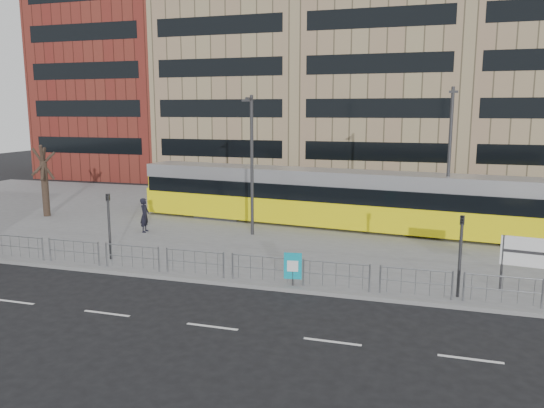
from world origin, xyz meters
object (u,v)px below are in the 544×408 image
(lamp_post_west, at_px, (252,160))
(bare_tree, at_px, (42,143))
(pedestrian, at_px, (145,215))
(traffic_light_west, at_px, (109,218))
(traffic_light_east, at_px, (461,245))
(station_sign, at_px, (527,255))
(ad_panel, at_px, (293,267))
(lamp_post_east, at_px, (449,157))
(tram, at_px, (363,200))

(lamp_post_west, relative_size, bare_tree, 1.16)
(pedestrian, bearing_deg, traffic_light_west, -174.88)
(traffic_light_west, bearing_deg, traffic_light_east, -10.08)
(station_sign, height_order, lamp_post_west, lamp_post_west)
(traffic_light_west, distance_m, bare_tree, 12.95)
(ad_panel, bearing_deg, traffic_light_east, -2.93)
(station_sign, height_order, lamp_post_east, lamp_post_east)
(lamp_post_east, bearing_deg, ad_panel, -120.28)
(ad_panel, bearing_deg, bare_tree, 147.07)
(traffic_light_west, height_order, bare_tree, bare_tree)
(tram, relative_size, traffic_light_west, 9.27)
(tram, distance_m, traffic_light_west, 14.41)
(traffic_light_east, bearing_deg, ad_panel, -165.20)
(bare_tree, bearing_deg, lamp_post_west, -4.46)
(tram, bearing_deg, ad_panel, -90.17)
(traffic_light_east, relative_size, lamp_post_west, 0.40)
(traffic_light_west, relative_size, lamp_post_east, 0.38)
(station_sign, distance_m, bare_tree, 28.93)
(tram, distance_m, station_sign, 12.02)
(bare_tree, bearing_deg, station_sign, -14.73)
(tram, relative_size, station_sign, 13.16)
(ad_panel, height_order, traffic_light_west, traffic_light_west)
(station_sign, distance_m, ad_panel, 8.88)
(ad_panel, relative_size, bare_tree, 0.20)
(pedestrian, bearing_deg, bare_tree, 66.43)
(traffic_light_west, bearing_deg, lamp_post_west, 46.87)
(traffic_light_east, distance_m, lamp_post_west, 13.09)
(station_sign, bearing_deg, ad_panel, -161.22)
(station_sign, height_order, bare_tree, bare_tree)
(bare_tree, bearing_deg, pedestrian, -14.81)
(station_sign, relative_size, lamp_post_east, 0.27)
(lamp_post_west, height_order, bare_tree, lamp_post_west)
(tram, height_order, ad_panel, tram)
(lamp_post_east, xyz_separation_m, bare_tree, (-25.06, -1.22, 0.38))
(pedestrian, distance_m, traffic_light_west, 5.73)
(lamp_post_west, relative_size, lamp_post_east, 0.95)
(station_sign, distance_m, lamp_post_east, 9.42)
(ad_panel, bearing_deg, pedestrian, 139.67)
(tram, xyz_separation_m, traffic_light_east, (4.93, -10.61, 0.28))
(traffic_light_east, xyz_separation_m, bare_tree, (-25.35, 8.44, 2.83))
(tram, relative_size, bare_tree, 4.33)
(traffic_light_west, bearing_deg, tram, 36.03)
(tram, relative_size, traffic_light_east, 9.27)
(tram, relative_size, lamp_post_east, 3.54)
(tram, relative_size, lamp_post_west, 3.73)
(traffic_light_west, distance_m, traffic_light_east, 15.38)
(lamp_post_east, height_order, bare_tree, lamp_post_east)
(traffic_light_east, xyz_separation_m, lamp_post_east, (-0.29, 9.66, 2.45))
(tram, height_order, bare_tree, bare_tree)
(traffic_light_east, relative_size, bare_tree, 0.47)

